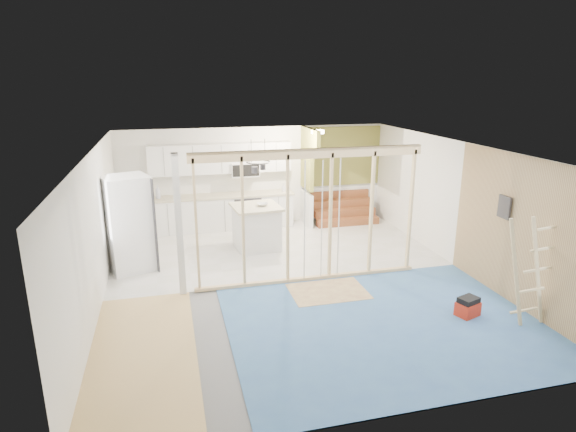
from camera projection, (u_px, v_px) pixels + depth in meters
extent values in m
cube|color=slate|center=(294.00, 282.00, 9.34)|extent=(7.00, 8.00, 0.01)
cube|color=white|center=(294.00, 149.00, 8.61)|extent=(7.00, 8.00, 0.01)
cube|color=white|center=(255.00, 177.00, 12.70)|extent=(7.00, 0.01, 2.60)
cube|color=white|center=(388.00, 318.00, 5.25)|extent=(7.00, 0.01, 2.60)
cube|color=white|center=(95.00, 232.00, 8.14)|extent=(0.01, 8.00, 2.60)
cube|color=white|center=(460.00, 206.00, 9.80)|extent=(0.01, 8.00, 2.60)
cube|color=silver|center=(272.00, 248.00, 11.19)|extent=(7.00, 4.00, 0.02)
cube|color=teal|center=(386.00, 325.00, 7.71)|extent=(5.00, 4.00, 0.02)
cube|color=tan|center=(143.00, 357.00, 6.82)|extent=(1.50, 4.00, 0.02)
cube|color=#D0B873|center=(328.00, 291.00, 8.89)|extent=(1.40, 1.00, 0.01)
cube|color=#DECA87|center=(310.00, 153.00, 8.71)|extent=(4.40, 0.09, 0.18)
cube|color=#DECA87|center=(308.00, 278.00, 9.39)|extent=(4.40, 0.09, 0.06)
cube|color=silver|center=(179.00, 226.00, 8.48)|extent=(0.12, 0.14, 2.60)
cube|color=#DECA87|center=(196.00, 225.00, 8.55)|extent=(0.04, 0.09, 2.40)
cube|color=#DECA87|center=(243.00, 222.00, 8.75)|extent=(0.04, 0.09, 2.40)
cube|color=#DECA87|center=(288.00, 218.00, 8.94)|extent=(0.04, 0.09, 2.40)
cube|color=#DECA87|center=(330.00, 215.00, 9.14)|extent=(0.04, 0.09, 2.40)
cube|color=#DECA87|center=(371.00, 212.00, 9.34)|extent=(0.04, 0.09, 2.40)
cube|color=#DECA87|center=(411.00, 210.00, 9.54)|extent=(0.04, 0.09, 2.40)
cylinder|color=silver|center=(305.00, 222.00, 9.01)|extent=(0.02, 0.02, 2.35)
cylinder|color=silver|center=(339.00, 218.00, 9.23)|extent=(0.02, 0.02, 2.35)
cylinder|color=silver|center=(322.00, 220.00, 9.12)|extent=(0.02, 0.02, 2.35)
cube|color=white|center=(223.00, 213.00, 12.44)|extent=(3.60, 0.60, 0.88)
cube|color=beige|center=(223.00, 196.00, 12.31)|extent=(3.66, 0.64, 0.05)
cube|color=white|center=(128.00, 233.00, 10.88)|extent=(0.60, 1.60, 0.88)
cube|color=beige|center=(126.00, 213.00, 10.75)|extent=(0.64, 1.64, 0.05)
cube|color=white|center=(221.00, 158.00, 12.16)|extent=(3.60, 0.34, 0.75)
cube|color=white|center=(245.00, 169.00, 12.35)|extent=(0.72, 0.38, 0.36)
cube|color=black|center=(246.00, 171.00, 12.17)|extent=(0.68, 0.02, 0.30)
cube|color=olive|center=(307.00, 158.00, 12.44)|extent=(0.10, 0.90, 1.60)
cube|color=white|center=(307.00, 209.00, 12.82)|extent=(0.10, 0.90, 0.90)
cube|color=olive|center=(316.00, 141.00, 11.64)|extent=(0.10, 0.50, 0.50)
cube|color=olive|center=(341.00, 156.00, 13.11)|extent=(2.20, 0.04, 1.60)
cube|color=white|center=(340.00, 202.00, 13.47)|extent=(2.20, 0.04, 0.90)
cube|color=brown|center=(348.00, 222.00, 12.84)|extent=(1.70, 0.26, 0.20)
cube|color=brown|center=(345.00, 212.00, 13.03)|extent=(1.70, 0.26, 0.20)
cube|color=brown|center=(341.00, 203.00, 13.21)|extent=(1.70, 0.26, 0.20)
cube|color=brown|center=(338.00, 194.00, 13.40)|extent=(1.70, 0.26, 0.20)
torus|color=black|center=(258.00, 162.00, 10.46)|extent=(0.52, 0.52, 0.02)
cylinder|color=black|center=(251.00, 151.00, 10.36)|extent=(0.01, 0.01, 0.50)
cylinder|color=black|center=(265.00, 150.00, 10.43)|extent=(0.01, 0.01, 0.50)
cylinder|color=#38373C|center=(255.00, 170.00, 10.39)|extent=(0.14, 0.14, 0.14)
cylinder|color=#38373C|center=(263.00, 167.00, 10.62)|extent=(0.12, 0.12, 0.12)
cube|color=tan|center=(529.00, 237.00, 7.93)|extent=(0.02, 4.00, 2.60)
cube|color=#38373C|center=(504.00, 207.00, 8.38)|extent=(0.04, 0.30, 0.40)
cylinder|color=#FFEABF|center=(318.00, 132.00, 11.75)|extent=(0.32, 0.32, 0.08)
cube|color=white|center=(129.00, 224.00, 9.69)|extent=(1.07, 1.05, 1.96)
cube|color=#38373C|center=(150.00, 222.00, 9.79)|extent=(0.27, 0.75, 1.93)
cube|color=silver|center=(256.00, 229.00, 11.05)|extent=(1.01, 1.01, 0.94)
cube|color=beige|center=(256.00, 207.00, 10.90)|extent=(1.13, 1.13, 0.05)
imported|color=beige|center=(263.00, 204.00, 10.89)|extent=(0.26, 0.26, 0.06)
imported|color=silver|center=(158.00, 192.00, 11.88)|extent=(0.17, 0.17, 0.33)
imported|color=silver|center=(284.00, 187.00, 12.63)|extent=(0.10, 0.10, 0.21)
cube|color=#B72410|center=(468.00, 309.00, 7.97)|extent=(0.43, 0.37, 0.25)
cube|color=black|center=(469.00, 300.00, 7.93)|extent=(0.38, 0.33, 0.09)
cube|color=tan|center=(516.00, 274.00, 7.44)|extent=(0.42, 0.15, 1.79)
cube|color=tan|center=(537.00, 271.00, 7.53)|extent=(0.42, 0.15, 1.79)
cube|color=tan|center=(524.00, 310.00, 7.68)|extent=(0.43, 0.15, 0.12)
cube|color=tan|center=(530.00, 290.00, 7.60)|extent=(0.43, 0.15, 0.12)
cube|color=tan|center=(537.00, 270.00, 7.52)|extent=(0.43, 0.15, 0.12)
cube|color=tan|center=(544.00, 249.00, 7.44)|extent=(0.43, 0.15, 0.12)
cube|color=tan|center=(552.00, 227.00, 7.36)|extent=(0.43, 0.15, 0.12)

